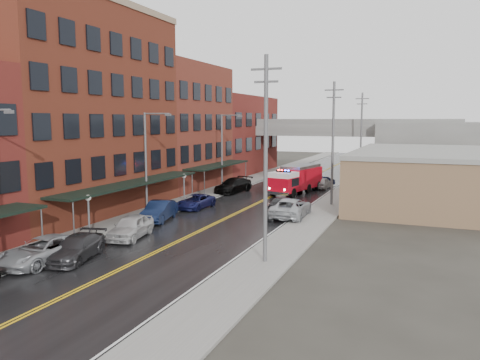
% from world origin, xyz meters
% --- Properties ---
extents(road, '(11.00, 160.00, 0.02)m').
position_xyz_m(road, '(0.00, 30.00, 0.01)').
color(road, black).
rests_on(road, ground).
extents(sidewalk_left, '(3.00, 160.00, 0.15)m').
position_xyz_m(sidewalk_left, '(-7.30, 30.00, 0.07)').
color(sidewalk_left, slate).
rests_on(sidewalk_left, ground).
extents(sidewalk_right, '(3.00, 160.00, 0.15)m').
position_xyz_m(sidewalk_right, '(7.30, 30.00, 0.07)').
color(sidewalk_right, slate).
rests_on(sidewalk_right, ground).
extents(curb_left, '(0.30, 160.00, 0.15)m').
position_xyz_m(curb_left, '(-5.65, 30.00, 0.07)').
color(curb_left, gray).
rests_on(curb_left, ground).
extents(curb_right, '(0.30, 160.00, 0.15)m').
position_xyz_m(curb_right, '(5.65, 30.00, 0.07)').
color(curb_right, gray).
rests_on(curb_right, ground).
extents(brick_building_b, '(9.00, 20.00, 18.00)m').
position_xyz_m(brick_building_b, '(-13.30, 23.00, 9.00)').
color(brick_building_b, '#5E2318').
rests_on(brick_building_b, ground).
extents(brick_building_c, '(9.00, 15.00, 15.00)m').
position_xyz_m(brick_building_c, '(-13.30, 40.50, 7.50)').
color(brick_building_c, maroon).
rests_on(brick_building_c, ground).
extents(brick_building_far, '(9.00, 20.00, 12.00)m').
position_xyz_m(brick_building_far, '(-13.30, 58.00, 6.00)').
color(brick_building_far, maroon).
rests_on(brick_building_far, ground).
extents(tan_building, '(14.00, 22.00, 5.00)m').
position_xyz_m(tan_building, '(16.00, 40.00, 2.50)').
color(tan_building, '#8C6D4B').
rests_on(tan_building, ground).
extents(right_far_block, '(18.00, 30.00, 8.00)m').
position_xyz_m(right_far_block, '(18.00, 70.00, 4.00)').
color(right_far_block, slate).
rests_on(right_far_block, ground).
extents(awning_1, '(2.60, 18.00, 3.09)m').
position_xyz_m(awning_1, '(-7.49, 23.00, 2.99)').
color(awning_1, black).
rests_on(awning_1, ground).
extents(awning_2, '(2.60, 13.00, 3.09)m').
position_xyz_m(awning_2, '(-7.49, 40.50, 2.99)').
color(awning_2, black).
rests_on(awning_2, ground).
extents(globe_lamp_1, '(0.44, 0.44, 3.12)m').
position_xyz_m(globe_lamp_1, '(-6.40, 16.00, 2.31)').
color(globe_lamp_1, '#59595B').
rests_on(globe_lamp_1, ground).
extents(globe_lamp_2, '(0.44, 0.44, 3.12)m').
position_xyz_m(globe_lamp_2, '(-6.40, 30.00, 2.31)').
color(globe_lamp_2, '#59595B').
rests_on(globe_lamp_2, ground).
extents(street_lamp_1, '(2.64, 0.22, 9.00)m').
position_xyz_m(street_lamp_1, '(-6.55, 24.00, 5.19)').
color(street_lamp_1, '#59595B').
rests_on(street_lamp_1, ground).
extents(street_lamp_2, '(2.64, 0.22, 9.00)m').
position_xyz_m(street_lamp_2, '(-6.55, 40.00, 5.19)').
color(street_lamp_2, '#59595B').
rests_on(street_lamp_2, ground).
extents(utility_pole_0, '(1.80, 0.24, 12.00)m').
position_xyz_m(utility_pole_0, '(7.20, 15.00, 6.31)').
color(utility_pole_0, '#59595B').
rests_on(utility_pole_0, ground).
extents(utility_pole_1, '(1.80, 0.24, 12.00)m').
position_xyz_m(utility_pole_1, '(7.20, 35.00, 6.31)').
color(utility_pole_1, '#59595B').
rests_on(utility_pole_1, ground).
extents(utility_pole_2, '(1.80, 0.24, 12.00)m').
position_xyz_m(utility_pole_2, '(7.20, 55.00, 6.31)').
color(utility_pole_2, '#59595B').
rests_on(utility_pole_2, ground).
extents(overpass, '(40.00, 10.00, 7.50)m').
position_xyz_m(overpass, '(0.00, 62.00, 5.99)').
color(overpass, slate).
rests_on(overpass, ground).
extents(fire_truck, '(4.83, 9.03, 3.16)m').
position_xyz_m(fire_truck, '(1.84, 41.27, 1.71)').
color(fire_truck, '#BB0819').
rests_on(fire_truck, ground).
extents(parked_car_left_2, '(2.84, 5.67, 1.54)m').
position_xyz_m(parked_car_left_2, '(-4.89, 10.20, 0.77)').
color(parked_car_left_2, gray).
rests_on(parked_car_left_2, ground).
extents(parked_car_left_3, '(3.14, 5.33, 1.45)m').
position_xyz_m(parked_car_left_3, '(-3.60, 11.46, 0.73)').
color(parked_car_left_3, '#28272A').
rests_on(parked_car_left_3, ground).
extents(parked_car_left_4, '(2.85, 5.16, 1.66)m').
position_xyz_m(parked_car_left_4, '(-3.60, 17.05, 0.83)').
color(parked_car_left_4, '#B5B5B5').
rests_on(parked_car_left_4, ground).
extents(parked_car_left_5, '(2.71, 5.25, 1.65)m').
position_xyz_m(parked_car_left_5, '(-4.83, 22.80, 0.82)').
color(parked_car_left_5, '#0E1834').
rests_on(parked_car_left_5, ground).
extents(parked_car_left_6, '(2.38, 4.84, 1.32)m').
position_xyz_m(parked_car_left_6, '(-4.51, 28.80, 0.66)').
color(parked_car_left_6, '#121646').
rests_on(parked_car_left_6, ground).
extents(parked_car_left_7, '(3.24, 6.08, 1.68)m').
position_xyz_m(parked_car_left_7, '(-5.00, 39.20, 0.84)').
color(parked_car_left_7, black).
rests_on(parked_car_left_7, ground).
extents(parked_car_right_0, '(3.04, 6.14, 1.68)m').
position_xyz_m(parked_car_right_0, '(5.00, 28.20, 0.84)').
color(parked_car_right_0, '#A7AAAF').
rests_on(parked_car_right_0, ground).
extents(parked_car_right_1, '(2.18, 5.12, 1.47)m').
position_xyz_m(parked_car_right_1, '(3.82, 29.80, 0.74)').
color(parked_car_right_1, '#262729').
rests_on(parked_car_right_1, ground).
extents(parked_car_right_2, '(1.98, 4.26, 1.41)m').
position_xyz_m(parked_car_right_2, '(3.95, 46.20, 0.71)').
color(parked_car_right_2, '#B7B7B7').
rests_on(parked_car_right_2, ground).
extents(parked_car_right_3, '(2.58, 4.28, 1.33)m').
position_xyz_m(parked_car_right_3, '(3.60, 47.80, 0.67)').
color(parked_car_right_3, black).
rests_on(parked_car_right_3, ground).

